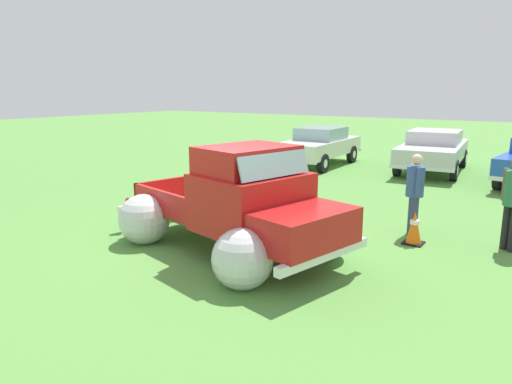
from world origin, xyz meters
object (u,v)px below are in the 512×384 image
show_car_0 (319,145)px  lane_cone_0 (414,228)px  show_car_1 (433,149)px  spectator_0 (415,190)px  vintage_pickup_truck (241,212)px

show_car_0 → lane_cone_0: (5.64, -7.31, -0.47)m
show_car_1 → spectator_0: 7.99m
show_car_0 → lane_cone_0: bearing=35.6°
show_car_1 → spectator_0: size_ratio=3.00×
show_car_1 → lane_cone_0: size_ratio=7.70×
show_car_1 → spectator_0: bearing=5.5°
spectator_0 → show_car_0: bearing=-80.7°
show_car_0 → show_car_1: (3.88, 1.08, 0.01)m
lane_cone_0 → vintage_pickup_truck: bearing=-136.4°
vintage_pickup_truck → lane_cone_0: size_ratio=7.83×
vintage_pickup_truck → show_car_0: 10.10m
show_car_1 → lane_cone_0: (1.75, -8.39, -0.48)m
vintage_pickup_truck → lane_cone_0: bearing=56.9°
show_car_1 → spectator_0: (1.56, -7.84, 0.13)m
show_car_1 → lane_cone_0: bearing=6.1°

